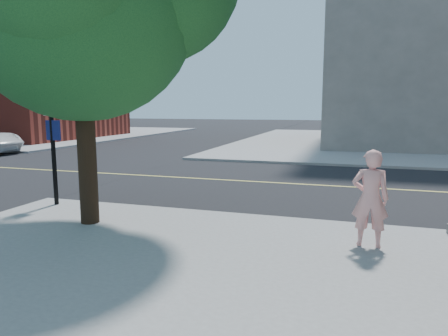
% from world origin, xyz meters
% --- Properties ---
extents(ground, '(140.00, 140.00, 0.00)m').
position_xyz_m(ground, '(0.00, 0.00, 0.00)').
color(ground, black).
rests_on(ground, ground).
extents(road_ew, '(140.00, 9.00, 0.01)m').
position_xyz_m(road_ew, '(0.00, 4.50, 0.01)').
color(road_ew, black).
rests_on(road_ew, ground).
extents(sidewalk_nw, '(26.00, 25.00, 0.12)m').
position_xyz_m(sidewalk_nw, '(-23.00, 21.50, 0.06)').
color(sidewalk_nw, gray).
rests_on(sidewalk_nw, ground).
extents(church, '(15.20, 12.00, 14.40)m').
position_xyz_m(church, '(-20.00, 18.00, 7.18)').
color(church, maroon).
rests_on(church, sidewalk_nw).
extents(man_on_phone, '(0.61, 0.40, 1.68)m').
position_xyz_m(man_on_phone, '(6.94, -1.45, 0.96)').
color(man_on_phone, '#EFA39F').
rests_on(man_on_phone, sidewalk_se).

